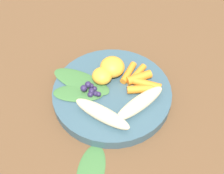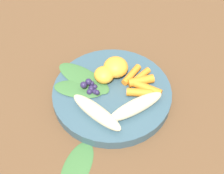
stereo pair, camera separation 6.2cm
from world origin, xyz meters
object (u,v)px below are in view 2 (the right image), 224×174
(banana_peeled_left, at_px, (135,107))
(kale_leaf_stray, at_px, (77,166))
(bowl, at_px, (112,94))
(banana_peeled_right, at_px, (96,112))
(orange_segment_near, at_px, (104,75))

(banana_peeled_left, bearing_deg, kale_leaf_stray, -167.00)
(kale_leaf_stray, bearing_deg, bowl, 177.06)
(bowl, height_order, banana_peeled_right, banana_peeled_right)
(banana_peeled_left, relative_size, kale_leaf_stray, 1.15)
(bowl, xyz_separation_m, banana_peeled_left, (-0.00, -0.07, 0.03))
(banana_peeled_right, relative_size, kale_leaf_stray, 1.15)
(bowl, bearing_deg, orange_segment_near, 79.34)
(banana_peeled_left, relative_size, orange_segment_near, 2.84)
(banana_peeled_left, distance_m, banana_peeled_right, 0.08)
(bowl, bearing_deg, banana_peeled_right, -155.39)
(bowl, bearing_deg, kale_leaf_stray, -152.84)
(banana_peeled_right, distance_m, kale_leaf_stray, 0.11)
(banana_peeled_left, bearing_deg, bowl, 98.69)
(banana_peeled_left, bearing_deg, orange_segment_near, 95.73)
(banana_peeled_left, height_order, kale_leaf_stray, banana_peeled_left)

